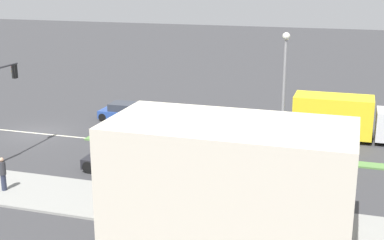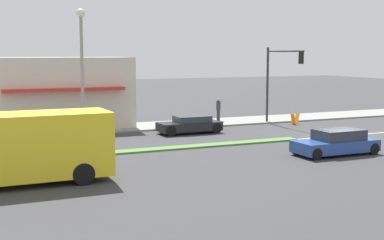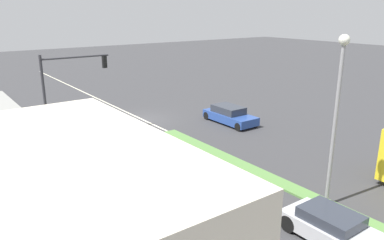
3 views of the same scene
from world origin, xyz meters
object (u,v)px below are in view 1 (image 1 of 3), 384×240
object	(u,v)px
sedan_silver	(308,163)
coupe_blue	(129,112)
pedestrian	(3,173)
delivery_truck	(347,118)
sedan_dark	(120,162)
street_lamp	(284,79)

from	to	relation	value
sedan_silver	coupe_blue	bearing A→B (deg)	-117.40
pedestrian	delivery_truck	bearing A→B (deg)	131.83
pedestrian	sedan_dark	distance (m)	6.25
pedestrian	sedan_silver	size ratio (longest dim) A/B	0.45
delivery_truck	sedan_dark	world-z (taller)	delivery_truck
street_lamp	sedan_silver	bearing A→B (deg)	39.17
coupe_blue	delivery_truck	bearing A→B (deg)	90.00
sedan_dark	pedestrian	bearing A→B (deg)	-44.53
pedestrian	coupe_blue	size ratio (longest dim) A/B	0.39
coupe_blue	pedestrian	bearing A→B (deg)	-1.87
street_lamp	pedestrian	world-z (taller)	street_lamp
delivery_truck	coupe_blue	xyz separation A→B (m)	(0.00, -15.66, -0.84)
street_lamp	sedan_dark	distance (m)	10.48
coupe_blue	sedan_dark	xyz separation A→B (m)	(10.00, 3.90, -0.05)
street_lamp	delivery_truck	size ratio (longest dim) A/B	0.98
pedestrian	sedan_silver	bearing A→B (deg)	116.76
pedestrian	sedan_silver	distance (m)	16.09
sedan_dark	street_lamp	bearing A→B (deg)	121.38
delivery_truck	coupe_blue	distance (m)	15.69
delivery_truck	sedan_silver	distance (m)	7.47
coupe_blue	sedan_silver	distance (m)	15.64
coupe_blue	sedan_dark	distance (m)	10.73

